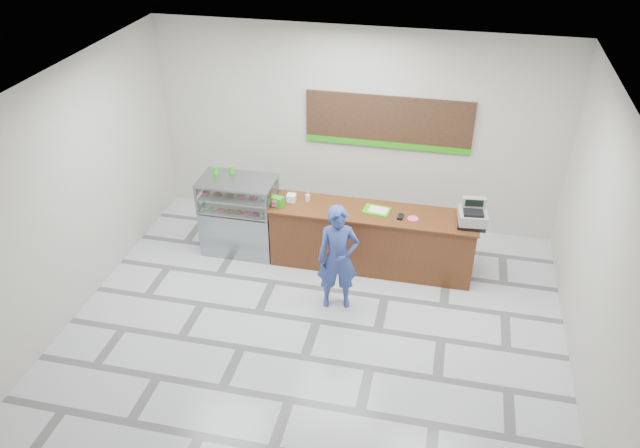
% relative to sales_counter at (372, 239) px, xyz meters
% --- Properties ---
extents(floor, '(7.00, 7.00, 0.00)m').
position_rel_sales_counter_xyz_m(floor, '(-0.55, -1.55, -0.52)').
color(floor, '#BCBCC1').
rests_on(floor, ground).
extents(back_wall, '(7.00, 0.00, 7.00)m').
position_rel_sales_counter_xyz_m(back_wall, '(-0.55, 1.45, 1.23)').
color(back_wall, beige).
rests_on(back_wall, floor).
extents(ceiling, '(7.00, 7.00, 0.00)m').
position_rel_sales_counter_xyz_m(ceiling, '(-0.55, -1.55, 2.98)').
color(ceiling, silver).
rests_on(ceiling, back_wall).
extents(sales_counter, '(3.26, 0.76, 1.03)m').
position_rel_sales_counter_xyz_m(sales_counter, '(0.00, 0.00, 0.00)').
color(sales_counter, '#622D13').
rests_on(sales_counter, floor).
extents(display_case, '(1.22, 0.72, 1.33)m').
position_rel_sales_counter_xyz_m(display_case, '(-2.22, -0.00, 0.16)').
color(display_case, gray).
rests_on(display_case, floor).
extents(menu_board, '(2.80, 0.06, 0.90)m').
position_rel_sales_counter_xyz_m(menu_board, '(-0.00, 1.41, 1.42)').
color(menu_board, black).
rests_on(menu_board, back_wall).
extents(cash_register, '(0.46, 0.48, 0.39)m').
position_rel_sales_counter_xyz_m(cash_register, '(1.50, -0.04, 0.66)').
color(cash_register, black).
rests_on(cash_register, sales_counter).
extents(card_terminal, '(0.09, 0.16, 0.04)m').
position_rel_sales_counter_xyz_m(card_terminal, '(0.43, -0.10, 0.53)').
color(card_terminal, black).
rests_on(card_terminal, sales_counter).
extents(serving_tray, '(0.44, 0.34, 0.02)m').
position_rel_sales_counter_xyz_m(serving_tray, '(0.05, 0.03, 0.52)').
color(serving_tray, '#33CA0A').
rests_on(serving_tray, sales_counter).
extents(napkin_box, '(0.14, 0.14, 0.12)m').
position_rel_sales_counter_xyz_m(napkin_box, '(-1.33, 0.04, 0.57)').
color(napkin_box, white).
rests_on(napkin_box, sales_counter).
extents(straw_cup, '(0.07, 0.07, 0.11)m').
position_rel_sales_counter_xyz_m(straw_cup, '(-1.07, 0.11, 0.57)').
color(straw_cup, silver).
rests_on(straw_cup, sales_counter).
extents(promo_box, '(0.21, 0.16, 0.16)m').
position_rel_sales_counter_xyz_m(promo_box, '(-1.50, -0.16, 0.60)').
color(promo_box, '#28A812').
rests_on(promo_box, sales_counter).
extents(donut_decal, '(0.17, 0.17, 0.00)m').
position_rel_sales_counter_xyz_m(donut_decal, '(0.62, -0.08, 0.52)').
color(donut_decal, '#F35688').
rests_on(donut_decal, sales_counter).
extents(green_cup_left, '(0.09, 0.09, 0.13)m').
position_rel_sales_counter_xyz_m(green_cup_left, '(-2.61, 0.13, 0.88)').
color(green_cup_left, '#28A812').
rests_on(green_cup_left, display_case).
extents(green_cup_right, '(0.08, 0.08, 0.12)m').
position_rel_sales_counter_xyz_m(green_cup_right, '(-2.37, 0.21, 0.88)').
color(green_cup_right, '#28A812').
rests_on(green_cup_right, display_case).
extents(customer, '(0.68, 0.53, 1.66)m').
position_rel_sales_counter_xyz_m(customer, '(-0.34, -1.08, 0.31)').
color(customer, '#31448F').
rests_on(customer, floor).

